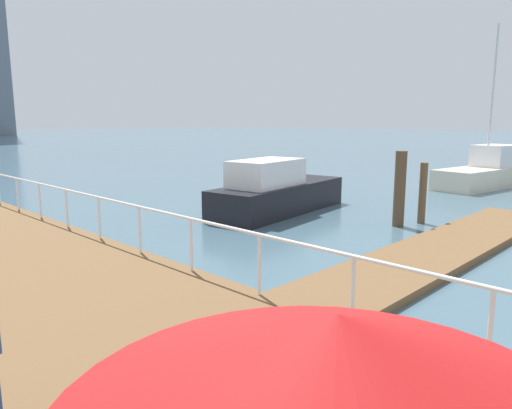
{
  "coord_description": "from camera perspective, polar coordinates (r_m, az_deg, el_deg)",
  "views": [
    {
      "loc": [
        -8.66,
        4.21,
        3.33
      ],
      "look_at": [
        0.1,
        12.74,
        1.13
      ],
      "focal_mm": 33.16,
      "sensor_mm": 36.0,
      "label": 1
    }
  ],
  "objects": [
    {
      "name": "ground_plane",
      "position": [
        18.32,
        -16.73,
        -0.73
      ],
      "size": [
        300.0,
        300.0,
        0.0
      ],
      "primitive_type": "plane",
      "color": "#476675"
    },
    {
      "name": "floating_dock",
      "position": [
        12.97,
        21.53,
        -5.02
      ],
      "size": [
        12.96,
        2.0,
        0.18
      ],
      "primitive_type": "cube",
      "color": "brown",
      "rests_on": "ground_plane"
    },
    {
      "name": "boardwalk_railing",
      "position": [
        7.33,
        5.61,
        -6.33
      ],
      "size": [
        0.06,
        27.62,
        1.08
      ],
      "color": "white",
      "rests_on": "boardwalk"
    },
    {
      "name": "dock_piling_2",
      "position": [
        16.19,
        19.46,
        1.29
      ],
      "size": [
        0.24,
        0.24,
        1.98
      ],
      "primitive_type": "cylinder",
      "color": "brown",
      "rests_on": "ground_plane"
    },
    {
      "name": "dock_piling_4",
      "position": [
        15.48,
        16.94,
        1.79
      ],
      "size": [
        0.35,
        0.35,
        2.38
      ],
      "primitive_type": "cylinder",
      "color": "brown",
      "rests_on": "ground_plane"
    },
    {
      "name": "moored_boat_1",
      "position": [
        17.09,
        2.47,
        1.52
      ],
      "size": [
        6.41,
        2.8,
        1.97
      ],
      "color": "black",
      "rests_on": "ground_plane"
    },
    {
      "name": "moored_boat_3",
      "position": [
        26.58,
        26.16,
        3.56
      ],
      "size": [
        6.94,
        2.98,
        7.86
      ],
      "color": "beige",
      "rests_on": "ground_plane"
    },
    {
      "name": "patio_umbrella",
      "position": [
        1.98,
        9.57,
        -18.95
      ],
      "size": [
        2.36,
        2.36,
        2.2
      ],
      "color": "#B2B2B7",
      "rests_on": "boardwalk"
    }
  ]
}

